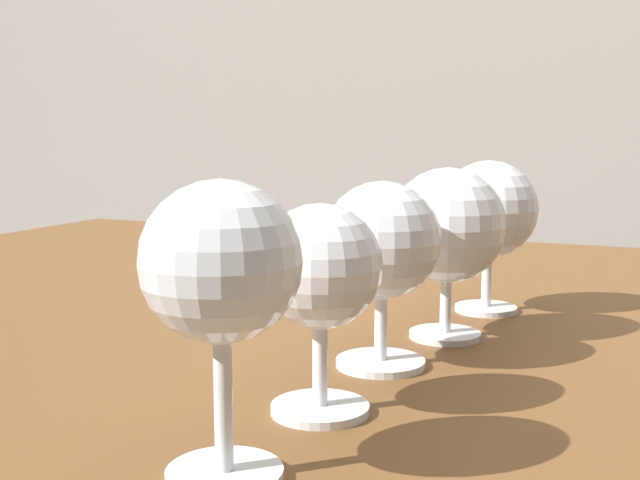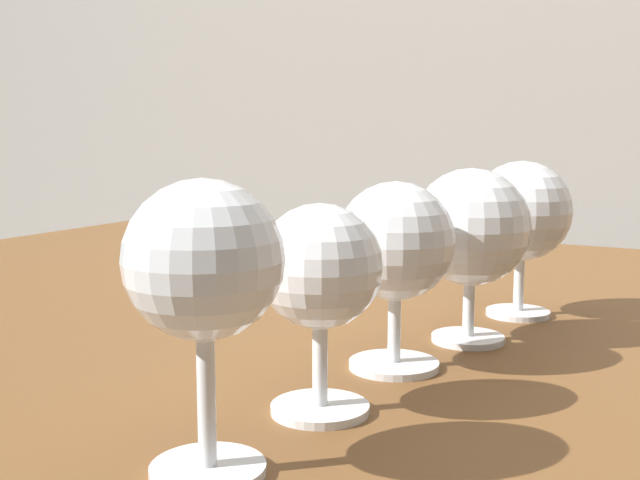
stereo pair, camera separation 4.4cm
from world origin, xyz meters
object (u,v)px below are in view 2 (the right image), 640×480
Objects in this scene: wine_glass_merlot at (204,266)px; wine_glass_rose at (395,246)px; wine_glass_port at (320,273)px; wine_glass_pinot at (521,214)px; wine_glass_empty at (471,230)px.

wine_glass_merlot is 1.10× the size of wine_glass_rose.
wine_glass_rose is (0.00, 0.10, 0.00)m from wine_glass_port.
wine_glass_pinot reaches higher than wine_glass_rose.
wine_glass_empty is 0.99× the size of wine_glass_pinot.
wine_glass_rose is 0.96× the size of wine_glass_empty.
wine_glass_rose is at bearing 86.72° from wine_glass_merlot.
wine_glass_empty is (0.03, 0.19, 0.00)m from wine_glass_port.
wine_glass_port is 0.30m from wine_glass_pinot.
wine_glass_pinot is at bearing 82.40° from wine_glass_port.
wine_glass_port is 0.91× the size of wine_glass_empty.
wine_glass_pinot is at bearing 79.67° from wine_glass_rose.
wine_glass_rose is 0.20m from wine_glass_pinot.
wine_glass_rose is at bearing -100.33° from wine_glass_pinot.
wine_glass_port is 0.90× the size of wine_glass_pinot.
wine_glass_rose reaches higher than wine_glass_port.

